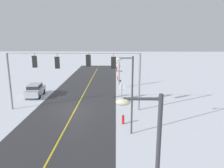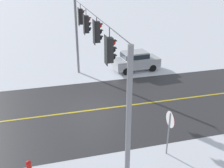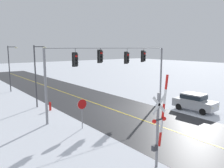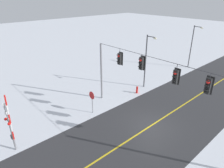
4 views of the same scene
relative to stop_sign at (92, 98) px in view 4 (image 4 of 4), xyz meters
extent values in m
plane|color=silver|center=(5.20, 2.67, -1.71)|extent=(160.00, 160.00, 0.00)
cube|color=#303033|center=(5.20, 8.67, -1.71)|extent=(9.00, 80.00, 0.01)
cube|color=gold|center=(5.20, 8.67, -1.70)|extent=(0.14, 72.00, 0.01)
cylinder|color=gray|center=(-1.80, 2.67, 1.39)|extent=(0.20, 0.20, 6.20)
cylinder|color=#38383D|center=(5.20, 2.67, 4.49)|extent=(14.00, 0.04, 0.04)
cylinder|color=#38383D|center=(0.97, 2.67, 4.27)|extent=(0.04, 0.04, 0.43)
cube|color=black|center=(0.97, 2.67, 3.51)|extent=(0.34, 0.28, 1.08)
cube|color=black|center=(0.97, 2.83, 3.51)|extent=(0.52, 0.03, 1.26)
sphere|color=red|center=(0.97, 2.52, 3.83)|extent=(0.24, 0.24, 0.24)
cube|color=black|center=(0.97, 2.45, 3.92)|extent=(0.26, 0.16, 0.03)
sphere|color=black|center=(0.97, 2.52, 3.51)|extent=(0.24, 0.24, 0.24)
cube|color=black|center=(0.97, 2.45, 3.60)|extent=(0.26, 0.16, 0.03)
sphere|color=black|center=(0.97, 2.52, 3.19)|extent=(0.24, 0.24, 0.24)
cube|color=black|center=(0.97, 2.45, 3.28)|extent=(0.26, 0.16, 0.03)
cylinder|color=#38383D|center=(3.60, 2.67, 4.38)|extent=(0.04, 0.04, 0.22)
cube|color=black|center=(3.60, 2.67, 3.73)|extent=(0.34, 0.28, 1.08)
cube|color=black|center=(3.60, 2.83, 3.73)|extent=(0.52, 0.03, 1.26)
sphere|color=red|center=(3.60, 2.52, 4.05)|extent=(0.24, 0.24, 0.24)
cube|color=black|center=(3.60, 2.45, 4.13)|extent=(0.26, 0.16, 0.03)
sphere|color=black|center=(3.60, 2.52, 3.73)|extent=(0.24, 0.24, 0.24)
cube|color=black|center=(3.60, 2.45, 3.81)|extent=(0.26, 0.16, 0.03)
sphere|color=black|center=(3.60, 2.52, 3.41)|extent=(0.24, 0.24, 0.24)
cube|color=black|center=(3.60, 2.45, 3.49)|extent=(0.26, 0.16, 0.03)
cylinder|color=#38383D|center=(6.88, 2.67, 4.27)|extent=(0.04, 0.04, 0.43)
cube|color=black|center=(6.88, 2.67, 3.51)|extent=(0.34, 0.28, 1.08)
cube|color=black|center=(6.88, 2.83, 3.51)|extent=(0.52, 0.03, 1.26)
sphere|color=red|center=(6.88, 2.52, 3.83)|extent=(0.24, 0.24, 0.24)
cube|color=black|center=(6.88, 2.45, 3.92)|extent=(0.26, 0.16, 0.03)
sphere|color=black|center=(6.88, 2.52, 3.51)|extent=(0.24, 0.24, 0.24)
cube|color=black|center=(6.88, 2.45, 3.60)|extent=(0.26, 0.16, 0.03)
sphere|color=black|center=(6.88, 2.52, 3.19)|extent=(0.24, 0.24, 0.24)
cube|color=black|center=(6.88, 2.45, 3.28)|extent=(0.26, 0.16, 0.03)
cylinder|color=#38383D|center=(9.26, 2.67, 4.32)|extent=(0.04, 0.04, 0.34)
cube|color=black|center=(9.26, 2.67, 3.61)|extent=(0.34, 0.28, 1.08)
cube|color=black|center=(9.26, 2.83, 3.61)|extent=(0.52, 0.03, 1.26)
sphere|color=red|center=(9.26, 2.52, 3.93)|extent=(0.24, 0.24, 0.24)
cube|color=black|center=(9.26, 2.45, 4.01)|extent=(0.26, 0.16, 0.03)
sphere|color=black|center=(9.26, 2.52, 3.61)|extent=(0.24, 0.24, 0.24)
cube|color=black|center=(9.26, 2.45, 3.69)|extent=(0.26, 0.16, 0.03)
sphere|color=black|center=(9.26, 2.52, 3.29)|extent=(0.24, 0.24, 0.24)
cube|color=black|center=(9.26, 2.45, 3.37)|extent=(0.26, 0.16, 0.03)
cylinder|color=gray|center=(0.00, 0.02, -0.56)|extent=(0.07, 0.07, 2.30)
cylinder|color=#B71414|center=(0.00, -0.02, 0.24)|extent=(0.76, 0.03, 0.76)
cylinder|color=white|center=(0.00, 0.00, 0.24)|extent=(0.80, 0.01, 0.80)
cylinder|color=gray|center=(0.22, -7.41, 0.29)|extent=(0.14, 0.14, 4.00)
cube|color=white|center=(0.22, -7.46, 1.69)|extent=(0.98, 0.04, 0.98)
cube|color=white|center=(0.22, -7.46, 1.69)|extent=(0.98, 0.04, 0.98)
cube|color=#38383D|center=(0.22, -7.45, 0.89)|extent=(0.80, 0.06, 0.08)
sphere|color=red|center=(-0.16, -7.51, 0.89)|extent=(0.22, 0.22, 0.22)
sphere|color=red|center=(0.60, -7.51, 0.89)|extent=(0.22, 0.22, 0.22)
cube|color=red|center=(0.45, -7.41, -0.24)|extent=(0.19, 0.08, 0.77)
cube|color=white|center=(0.54, -7.41, 0.52)|extent=(0.19, 0.08, 0.77)
cube|color=red|center=(0.63, -7.41, 1.28)|extent=(0.19, 0.08, 0.77)
cube|color=white|center=(0.72, -7.41, 2.03)|extent=(0.19, 0.08, 0.77)
cube|color=red|center=(0.81, -7.41, 2.79)|extent=(0.19, 0.08, 0.77)
cube|color=#38383D|center=(0.04, -7.41, -0.61)|extent=(0.28, 0.20, 0.28)
cylinder|color=#38383D|center=(-0.60, 8.54, 1.54)|extent=(0.14, 0.14, 6.50)
cylinder|color=#38383D|center=(-0.05, 8.54, 4.64)|extent=(1.10, 0.09, 0.09)
ellipsoid|color=beige|center=(0.50, 8.54, 4.54)|extent=(0.44, 0.28, 0.22)
cylinder|color=#38383D|center=(-0.60, 19.44, 1.54)|extent=(0.14, 0.14, 6.50)
cylinder|color=#38383D|center=(-0.05, 19.44, 4.64)|extent=(1.10, 0.09, 0.09)
ellipsoid|color=beige|center=(0.50, 19.44, 4.54)|extent=(0.44, 0.28, 0.22)
cylinder|color=red|center=(0.04, 6.52, -1.36)|extent=(0.22, 0.22, 0.70)
sphere|color=red|center=(0.04, 6.52, -0.95)|extent=(0.24, 0.24, 0.24)
cylinder|color=red|center=(0.04, 6.38, -1.33)|extent=(0.09, 0.10, 0.09)
camera|label=1|loc=(0.72, 25.57, 6.49)|focal=35.13mm
camera|label=2|loc=(-9.43, 5.29, 6.66)|focal=41.77mm
camera|label=3|loc=(-8.45, -14.89, 4.55)|focal=36.36mm
camera|label=4|loc=(13.88, -9.90, 9.11)|focal=32.25mm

